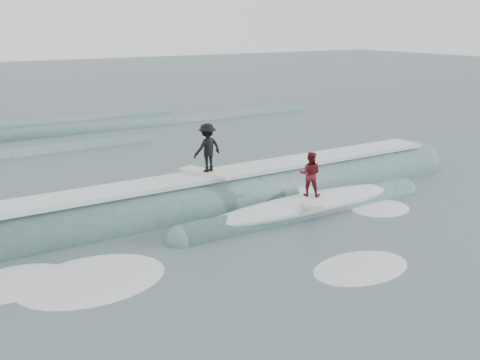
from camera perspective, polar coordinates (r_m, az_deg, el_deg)
ground at (r=15.84m, az=4.14°, el=-5.73°), size 160.00×160.00×0.00m
breaking_wave at (r=18.20m, az=-0.45°, el=-2.54°), size 21.02×3.87×2.17m
surfer_black at (r=17.50m, az=-3.50°, el=3.20°), size 1.31×2.05×1.69m
surfer_red at (r=17.28m, az=7.47°, el=0.24°), size 1.51×1.99×1.55m
whitewater at (r=14.27m, az=1.10°, el=-8.29°), size 15.17×6.59×0.10m
far_swells at (r=30.72m, az=-19.63°, el=4.32°), size 35.07×8.65×0.80m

